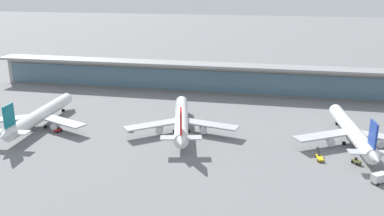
{
  "coord_description": "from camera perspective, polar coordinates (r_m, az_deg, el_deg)",
  "views": [
    {
      "loc": [
        32.99,
        -146.22,
        56.35
      ],
      "look_at": [
        0.0,
        10.4,
        7.06
      ],
      "focal_mm": 38.33,
      "sensor_mm": 36.0,
      "label": 1
    }
  ],
  "objects": [
    {
      "name": "service_truck_mid_apron_red",
      "position": [
        169.26,
        -18.14,
        -2.91
      ],
      "size": [
        2.31,
        3.17,
        2.05
      ],
      "color": "#B21E1E",
      "rests_on": "ground"
    },
    {
      "name": "airliner_left_stand",
      "position": [
        176.42,
        -20.43,
        -0.97
      ],
      "size": [
        44.3,
        57.71,
        15.36
      ],
      "color": "white",
      "rests_on": "ground"
    },
    {
      "name": "service_truck_under_wing_grey",
      "position": [
        163.9,
        -8.54,
        -2.87
      ],
      "size": [
        2.17,
        3.11,
        2.05
      ],
      "color": "gray",
      "rests_on": "ground"
    },
    {
      "name": "service_truck_on_taxiway_yellow",
      "position": [
        143.08,
        17.32,
        -6.55
      ],
      "size": [
        2.36,
        6.91,
        2.7
      ],
      "color": "yellow",
      "rests_on": "ground"
    },
    {
      "name": "airliner_centre_stand",
      "position": [
        160.23,
        -1.49,
        -1.64
      ],
      "size": [
        43.25,
        57.13,
        15.36
      ],
      "color": "white",
      "rests_on": "ground"
    },
    {
      "name": "terminal_building",
      "position": [
        219.46,
        2.96,
        4.33
      ],
      "size": [
        245.58,
        12.8,
        15.2
      ],
      "color": "#9E998E",
      "rests_on": "ground"
    },
    {
      "name": "service_truck_near_nose_grey",
      "position": [
        133.43,
        24.82,
        -8.77
      ],
      "size": [
        7.28,
        6.1,
        3.1
      ],
      "color": "gray",
      "rests_on": "ground"
    },
    {
      "name": "ground_plane",
      "position": [
        160.14,
        -0.77,
        -3.49
      ],
      "size": [
        1200.0,
        1200.0,
        0.0
      ],
      "primitive_type": "plane",
      "color": "slate"
    },
    {
      "name": "airliner_right_stand",
      "position": [
        159.04,
        21.39,
        -3.01
      ],
      "size": [
        44.1,
        57.69,
        15.36
      ],
      "color": "white",
      "rests_on": "ground"
    },
    {
      "name": "service_truck_by_tail_olive",
      "position": [
        143.72,
        21.9,
        -6.91
      ],
      "size": [
        3.08,
        3.31,
        2.05
      ],
      "color": "olive",
      "rests_on": "ground"
    }
  ]
}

